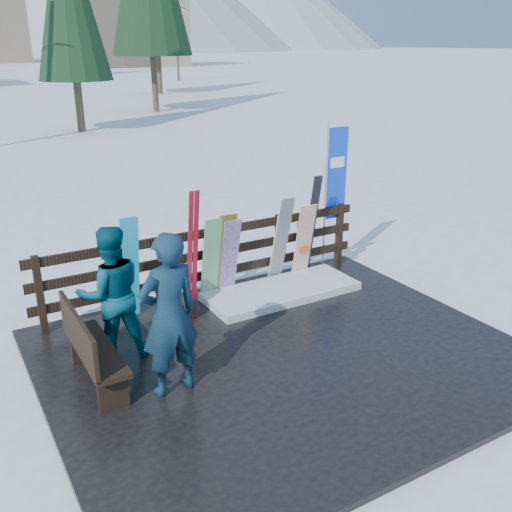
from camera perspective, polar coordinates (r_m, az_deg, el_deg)
ground at (r=7.66m, az=2.86°, el=-10.22°), size 700.00×700.00×0.00m
deck at (r=7.64m, az=2.86°, el=-9.96°), size 6.00×5.00×0.08m
fence at (r=9.08m, az=-4.66°, el=-0.01°), size 5.60×0.10×1.15m
snow_patch at (r=9.27m, az=2.56°, el=-3.52°), size 2.51×1.00×0.12m
bench at (r=6.99m, az=-16.34°, el=-8.72°), size 0.41×1.50×0.97m
snowboard_0 at (r=8.37m, az=-12.50°, el=-1.22°), size 0.27×0.29×1.60m
snowboard_1 at (r=8.85m, az=-4.52°, el=-0.34°), size 0.28×0.31×1.38m
snowboard_2 at (r=8.95m, az=-3.09°, el=0.04°), size 0.29×0.31×1.41m
snowboard_3 at (r=9.00m, az=-2.68°, el=-0.18°), size 0.29×0.32×1.31m
snowboard_4 at (r=9.41m, az=2.48°, el=1.52°), size 0.26×0.42×1.54m
snowboard_5 at (r=9.69m, az=4.79°, el=1.42°), size 0.32×0.27×1.34m
ski_pair_a at (r=8.73m, az=-6.34°, el=0.87°), size 0.16×0.31×1.83m
ski_pair_b at (r=9.78m, az=5.54°, el=2.99°), size 0.17×0.33×1.80m
rental_flag at (r=10.10m, az=7.79°, el=7.61°), size 0.45×0.04×2.60m
person_front at (r=6.49m, az=-8.68°, el=-5.86°), size 0.75×0.53×1.96m
person_back at (r=7.37m, az=-14.28°, el=-3.70°), size 0.92×0.75×1.78m
trees at (r=53.63m, az=-22.95°, el=21.15°), size 41.89×68.65×13.11m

